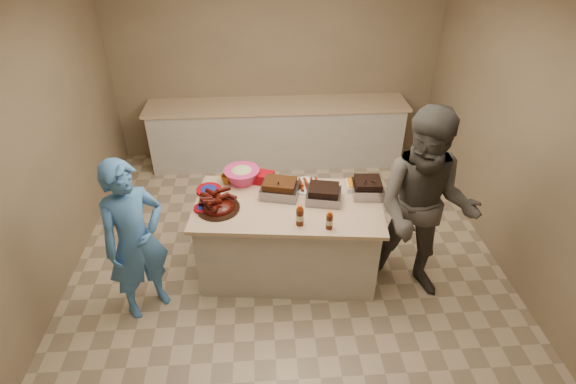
{
  "coord_description": "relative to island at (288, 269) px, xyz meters",
  "views": [
    {
      "loc": [
        -0.23,
        -3.59,
        3.32
      ],
      "look_at": [
        0.0,
        -0.05,
        0.95
      ],
      "focal_mm": 28.0,
      "sensor_mm": 36.0,
      "label": 1
    }
  ],
  "objects": [
    {
      "name": "rib_platter",
      "position": [
        -0.66,
        -0.04,
        0.85
      ],
      "size": [
        0.49,
        0.49,
        0.16
      ],
      "primitive_type": null,
      "rotation": [
        0.0,
        0.0,
        -0.24
      ],
      "color": "#440B06",
      "rests_on": "island"
    },
    {
      "name": "mac_cheese_dish",
      "position": [
        0.74,
        0.22,
        0.85
      ],
      "size": [
        0.29,
        0.22,
        0.07
      ],
      "primitive_type": "cube",
      "rotation": [
        0.0,
        0.0,
        -0.06
      ],
      "color": "orange",
      "rests_on": "island"
    },
    {
      "name": "mustard_bottle",
      "position": [
        -0.04,
        0.21,
        0.85
      ],
      "size": [
        0.05,
        0.05,
        0.13
      ],
      "primitive_type": "cylinder",
      "rotation": [
        0.0,
        0.0,
        -0.11
      ],
      "color": "#F0D400",
      "rests_on": "island"
    },
    {
      "name": "basket_stack",
      "position": [
        -0.24,
        0.4,
        0.85
      ],
      "size": [
        0.26,
        0.22,
        0.11
      ],
      "primitive_type": "cube",
      "rotation": [
        0.0,
        0.0,
        -0.33
      ],
      "color": "#99050F",
      "rests_on": "island"
    },
    {
      "name": "guest_gray",
      "position": [
        1.2,
        -0.33,
        0.0
      ],
      "size": [
        1.58,
        2.12,
        0.73
      ],
      "primitive_type": "imported",
      "rotation": [
        0.0,
        0.0,
        -0.38
      ],
      "color": "#504E48",
      "rests_on": "ground"
    },
    {
      "name": "brisket_tray",
      "position": [
        0.34,
        0.03,
        0.85
      ],
      "size": [
        0.38,
        0.33,
        0.1
      ],
      "primitive_type": "cube",
      "rotation": [
        0.0,
        0.0,
        -0.2
      ],
      "color": "black",
      "rests_on": "island"
    },
    {
      "name": "roasting_pan",
      "position": [
        0.78,
        0.11,
        0.85
      ],
      "size": [
        0.31,
        0.31,
        0.12
      ],
      "primitive_type": "cube",
      "rotation": [
        0.0,
        0.0,
        -0.08
      ],
      "color": "gray",
      "rests_on": "island"
    },
    {
      "name": "guest_blue",
      "position": [
        -1.36,
        -0.4,
        0.0
      ],
      "size": [
        1.44,
        1.6,
        0.38
      ],
      "primitive_type": "imported",
      "rotation": [
        0.0,
        0.0,
        0.67
      ],
      "color": "#4380CF",
      "rests_on": "ground"
    },
    {
      "name": "plate_stack_small",
      "position": [
        -0.81,
        -0.04,
        0.85
      ],
      "size": [
        0.19,
        0.19,
        0.02
      ],
      "primitive_type": "cylinder",
      "rotation": [
        0.0,
        0.0,
        -0.11
      ],
      "color": "#99050F",
      "rests_on": "island"
    },
    {
      "name": "room",
      "position": [
        -0.0,
        0.1,
        0.0
      ],
      "size": [
        4.5,
        5.0,
        2.7
      ],
      "primitive_type": null,
      "color": "gray",
      "rests_on": "ground"
    },
    {
      "name": "bbq_bottle_b",
      "position": [
        0.33,
        -0.4,
        0.85
      ],
      "size": [
        0.07,
        0.07,
        0.18
      ],
      "primitive_type": "cylinder",
      "rotation": [
        0.0,
        0.0,
        -0.11
      ],
      "color": "#411B0C",
      "rests_on": "island"
    },
    {
      "name": "sauce_bowl",
      "position": [
        -0.02,
        0.3,
        0.85
      ],
      "size": [
        0.16,
        0.06,
        0.15
      ],
      "primitive_type": "imported",
      "rotation": [
        0.0,
        0.0,
        -0.11
      ],
      "color": "silver",
      "rests_on": "island"
    },
    {
      "name": "sausage_plate",
      "position": [
        0.2,
        0.29,
        0.85
      ],
      "size": [
        0.34,
        0.34,
        0.05
      ],
      "primitive_type": "cylinder",
      "rotation": [
        0.0,
        0.0,
        0.03
      ],
      "color": "silver",
      "rests_on": "island"
    },
    {
      "name": "plate_stack_large",
      "position": [
        -0.77,
        0.26,
        0.85
      ],
      "size": [
        0.27,
        0.27,
        0.03
      ],
      "primitive_type": "cylinder",
      "rotation": [
        0.0,
        0.0,
        -0.11
      ],
      "color": "#99050F",
      "rests_on": "island"
    },
    {
      "name": "island",
      "position": [
        0.0,
        0.0,
        0.0
      ],
      "size": [
        1.88,
        1.13,
        0.85
      ],
      "primitive_type": null,
      "rotation": [
        0.0,
        0.0,
        -0.11
      ],
      "color": "beige",
      "rests_on": "ground"
    },
    {
      "name": "pulled_pork_tray",
      "position": [
        -0.07,
        0.14,
        0.85
      ],
      "size": [
        0.41,
        0.35,
        0.11
      ],
      "primitive_type": "cube",
      "rotation": [
        0.0,
        0.0,
        -0.24
      ],
      "color": "#47230F",
      "rests_on": "island"
    },
    {
      "name": "bbq_bottle_a",
      "position": [
        0.08,
        -0.33,
        0.85
      ],
      "size": [
        0.08,
        0.08,
        0.21
      ],
      "primitive_type": "cylinder",
      "rotation": [
        0.0,
        0.0,
        -0.11
      ],
      "color": "#411B0C",
      "rests_on": "island"
    },
    {
      "name": "back_counter",
      "position": [
        -0.0,
        2.3,
        0.45
      ],
      "size": [
        3.6,
        0.64,
        0.9
      ],
      "primitive_type": null,
      "color": "beige",
      "rests_on": "ground"
    },
    {
      "name": "coleslaw_bowl",
      "position": [
        -0.44,
        0.41,
        0.85
      ],
      "size": [
        0.4,
        0.4,
        0.25
      ],
      "primitive_type": null,
      "rotation": [
        0.0,
        0.0,
        -0.11
      ],
      "color": "#DD3078",
      "rests_on": "island"
    },
    {
      "name": "plastic_cup",
      "position": [
        -0.61,
        0.4,
        0.85
      ],
      "size": [
        0.11,
        0.11,
        0.1
      ],
      "primitive_type": "imported",
      "rotation": [
        0.0,
        0.0,
        -0.11
      ],
      "color": "#9D6114",
      "rests_on": "island"
    }
  ]
}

